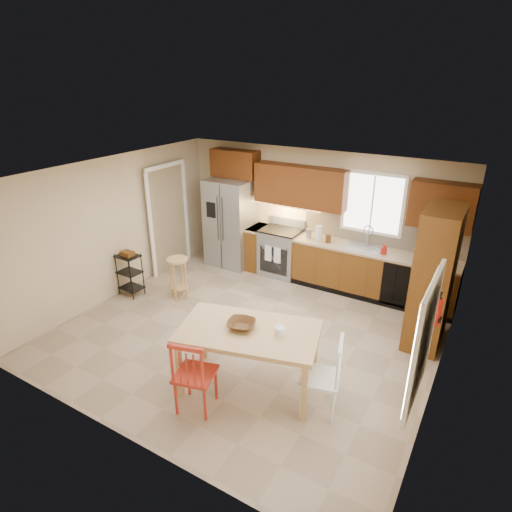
{
  "coord_description": "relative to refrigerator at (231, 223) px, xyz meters",
  "views": [
    {
      "loc": [
        3.03,
        -4.87,
        3.79
      ],
      "look_at": [
        -0.08,
        0.4,
        1.15
      ],
      "focal_mm": 30.0,
      "sensor_mm": 36.0,
      "label": 1
    }
  ],
  "objects": [
    {
      "name": "canister_wood",
      "position": [
        2.15,
        -0.0,
        0.06
      ],
      "size": [
        0.1,
        0.1,
        0.14
      ],
      "primitive_type": "cylinder",
      "color": "#482A13",
      "rests_on": "base_cabinet_run"
    },
    {
      "name": "chair_white",
      "position": [
        3.32,
        -3.12,
        -0.4
      ],
      "size": [
        0.58,
        0.58,
        1.01
      ],
      "primitive_type": null,
      "rotation": [
        0.0,
        0.0,
        1.83
      ],
      "color": "silver",
      "rests_on": "floor"
    },
    {
      "name": "table_jar",
      "position": [
        2.75,
        -3.07,
        -0.03
      ],
      "size": [
        0.17,
        0.17,
        0.16
      ],
      "primitive_type": "cylinder",
      "rotation": [
        0.0,
        0.0,
        0.26
      ],
      "color": "silver",
      "rests_on": "dining_table"
    },
    {
      "name": "soap_bottle",
      "position": [
        3.18,
        -0.02,
        0.09
      ],
      "size": [
        0.09,
        0.09,
        0.19
      ],
      "primitive_type": "imported",
      "color": "red",
      "rests_on": "base_cabinet_run"
    },
    {
      "name": "upper_right_block",
      "position": [
        3.95,
        0.2,
        0.92
      ],
      "size": [
        1.0,
        0.35,
        0.75
      ],
      "primitive_type": "cube",
      "color": "#5D2B0F",
      "rests_on": "wall_back"
    },
    {
      "name": "canister_steel",
      "position": [
        1.75,
        0.03,
        0.08
      ],
      "size": [
        0.11,
        0.11,
        0.18
      ],
      "primitive_type": "cylinder",
      "color": "gray",
      "rests_on": "base_cabinet_run"
    },
    {
      "name": "utility_cart",
      "position": [
        -0.8,
        -2.13,
        -0.5
      ],
      "size": [
        0.42,
        0.34,
        0.81
      ],
      "primitive_type": null,
      "rotation": [
        0.0,
        0.0,
        -0.05
      ],
      "color": "black",
      "rests_on": "floor"
    },
    {
      "name": "dining_table",
      "position": [
        2.37,
        -3.17,
        -0.49
      ],
      "size": [
        1.92,
        1.38,
        0.84
      ],
      "primitive_type": null,
      "rotation": [
        0.0,
        0.0,
        0.26
      ],
      "color": "tan",
      "rests_on": "floor"
    },
    {
      "name": "pantry",
      "position": [
        4.13,
        -0.93,
        0.14
      ],
      "size": [
        0.5,
        0.95,
        2.1
      ],
      "primitive_type": "cube",
      "color": "brown",
      "rests_on": "floor"
    },
    {
      "name": "chair_red",
      "position": [
        2.02,
        -3.82,
        -0.4
      ],
      "size": [
        0.58,
        0.58,
        1.01
      ],
      "primitive_type": null,
      "rotation": [
        0.0,
        0.0,
        0.26
      ],
      "color": "#AC291A",
      "rests_on": "floor"
    },
    {
      "name": "undercab_glow",
      "position": [
        1.15,
        0.17,
        0.52
      ],
      "size": [
        1.6,
        0.3,
        0.01
      ],
      "primitive_type": "cube",
      "color": "#FFBF66",
      "rests_on": "wall_back"
    },
    {
      "name": "table_bowl",
      "position": [
        2.27,
        -3.17,
        -0.06
      ],
      "size": [
        0.43,
        0.43,
        0.09
      ],
      "primitive_type": "imported",
      "rotation": [
        0.0,
        0.0,
        0.26
      ],
      "color": "#482A13",
      "rests_on": "dining_table"
    },
    {
      "name": "base_cabinet_run",
      "position": [
        2.99,
        0.08,
        -0.46
      ],
      "size": [
        2.92,
        0.6,
        0.9
      ],
      "primitive_type": "cube",
      "color": "brown",
      "rests_on": "floor"
    },
    {
      "name": "window_right",
      "position": [
        4.38,
        -3.27,
        0.54
      ],
      "size": [
        0.04,
        1.02,
        1.32
      ],
      "primitive_type": "cube",
      "color": "white",
      "rests_on": "wall_right"
    },
    {
      "name": "paper_towel",
      "position": [
        1.95,
        0.03,
        0.13
      ],
      "size": [
        0.12,
        0.12,
        0.28
      ],
      "primitive_type": "cylinder",
      "color": "silver",
      "rests_on": "base_cabinet_run"
    },
    {
      "name": "ceiling",
      "position": [
        1.7,
        -2.12,
        1.59
      ],
      "size": [
        5.5,
        5.0,
        0.02
      ],
      "primitive_type": "cube",
      "color": "silver",
      "rests_on": "ground"
    },
    {
      "name": "upper_over_fridge",
      "position": [
        0.0,
        0.2,
        1.19
      ],
      "size": [
        1.0,
        0.35,
        0.55
      ],
      "primitive_type": "cube",
      "color": "#5D2B0F",
      "rests_on": "wall_back"
    },
    {
      "name": "wall_back",
      "position": [
        1.7,
        0.38,
        0.34
      ],
      "size": [
        5.5,
        0.02,
        2.5
      ],
      "primitive_type": "cube",
      "color": "#CCB793",
      "rests_on": "ground"
    },
    {
      "name": "range_stove",
      "position": [
        1.15,
        0.06,
        -0.45
      ],
      "size": [
        0.76,
        0.63,
        0.92
      ],
      "primitive_type": "cube",
      "color": "gray",
      "rests_on": "floor"
    },
    {
      "name": "sink",
      "position": [
        2.8,
        0.08,
        -0.05
      ],
      "size": [
        0.62,
        0.46,
        0.16
      ],
      "primitive_type": "cube",
      "color": "gray",
      "rests_on": "base_cabinet_run"
    },
    {
      "name": "window_back",
      "position": [
        2.8,
        0.35,
        0.74
      ],
      "size": [
        1.12,
        0.04,
        1.12
      ],
      "primitive_type": "cube",
      "color": "white",
      "rests_on": "wall_back"
    },
    {
      "name": "wall_right",
      "position": [
        4.45,
        -2.12,
        0.34
      ],
      "size": [
        0.02,
        5.0,
        2.5
      ],
      "primitive_type": "cube",
      "color": "#CCB793",
      "rests_on": "ground"
    },
    {
      "name": "floor",
      "position": [
        1.7,
        -2.12,
        -0.91
      ],
      "size": [
        5.5,
        5.5,
        0.0
      ],
      "primitive_type": "plane",
      "color": "gray",
      "rests_on": "ground"
    },
    {
      "name": "upper_left_block",
      "position": [
        1.45,
        0.2,
        0.92
      ],
      "size": [
        1.8,
        0.35,
        0.75
      ],
      "primitive_type": "cube",
      "color": "#5D2B0F",
      "rests_on": "wall_back"
    },
    {
      "name": "dishwasher",
      "position": [
        3.55,
        -0.22,
        -0.46
      ],
      "size": [
        0.6,
        0.02,
        0.78
      ],
      "primitive_type": "cube",
      "color": "black",
      "rests_on": "floor"
    },
    {
      "name": "fire_extinguisher",
      "position": [
        4.33,
        -1.98,
        0.19
      ],
      "size": [
        0.12,
        0.12,
        0.36
      ],
      "primitive_type": "cylinder",
      "color": "red",
      "rests_on": "wall_right"
    },
    {
      "name": "wall_front",
      "position": [
        1.7,
        -4.62,
        0.34
      ],
      "size": [
        5.5,
        0.02,
        2.5
      ],
      "primitive_type": "cube",
      "color": "#CCB793",
      "rests_on": "ground"
    },
    {
      "name": "backsplash",
      "position": [
        2.99,
        0.36,
        0.27
      ],
      "size": [
        2.92,
        0.03,
        0.55
      ],
      "primitive_type": "cube",
      "color": "beige",
      "rests_on": "wall_back"
    },
    {
      "name": "bar_stool",
      "position": [
        0.04,
        -1.78,
        -0.52
      ],
      "size": [
        0.48,
        0.48,
        0.77
      ],
      "primitive_type": null,
      "rotation": [
        0.0,
        0.0,
        0.36
      ],
      "color": "tan",
      "rests_on": "floor"
    },
    {
      "name": "base_cabinet_narrow",
      "position": [
        0.6,
        0.08,
        -0.46
      ],
      "size": [
        0.3,
        0.6,
        0.9
      ],
      "primitive_type": "cube",
      "color": "brown",
      "rests_on": "floor"
    },
    {
      "name": "doorway",
      "position": [
        -0.97,
        -0.82,
        0.14
      ],
      "size": [
        0.04,
        0.95,
        2.1
      ],
      "primitive_type": "cube",
      "color": "#8C7A59",
      "rests_on": "wall_left"
    },
    {
      "name": "refrigerator",
      "position": [
        0.0,
        0.0,
        0.0
      ],
      "size": [
        0.92,
        0.75,
        1.82
      ],
      "primitive_type": "cube",
      "color": "gray",
      "rests_on": "floor"
    },
    {
      "name": "wall_left",
      "position": [
        -1.05,
        -2.12,
        0.34
      ],
      "size": [
        0.02,
        5.0,
        2.5
      ],
      "primitive_type": "cube",
      "color": "#CCB793",
      "rests_on": "ground"
    }
  ]
}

